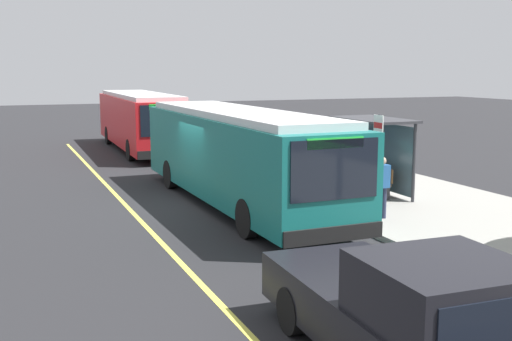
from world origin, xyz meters
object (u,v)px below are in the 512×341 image
(waiting_bench, at_px, (374,181))
(route_sign_post, at_px, (378,151))
(transit_bus_main, at_px, (238,153))
(transit_bus_second, at_px, (140,119))
(pedestrian_commuter, at_px, (382,183))
(pickup_truck, at_px, (409,317))

(waiting_bench, xyz_separation_m, route_sign_post, (2.36, -1.42, 1.32))
(transit_bus_main, height_order, waiting_bench, transit_bus_main)
(transit_bus_main, xyz_separation_m, waiting_bench, (0.94, 4.28, -0.98))
(transit_bus_second, relative_size, waiting_bench, 7.20)
(waiting_bench, distance_m, route_sign_post, 3.05)
(waiting_bench, height_order, pedestrian_commuter, pedestrian_commuter)
(transit_bus_second, xyz_separation_m, route_sign_post, (17.56, 2.82, 0.34))
(transit_bus_main, distance_m, transit_bus_second, 14.26)
(transit_bus_main, distance_m, pedestrian_commuter, 4.61)
(waiting_bench, distance_m, pedestrian_commuter, 3.15)
(pickup_truck, distance_m, route_sign_post, 9.15)
(transit_bus_main, distance_m, pickup_truck, 11.30)
(pickup_truck, xyz_separation_m, waiting_bench, (-10.20, 6.00, -0.22))
(waiting_bench, bearing_deg, transit_bus_main, -102.38)
(transit_bus_second, height_order, pickup_truck, transit_bus_second)
(transit_bus_second, height_order, route_sign_post, same)
(transit_bus_second, distance_m, pickup_truck, 25.47)
(pedestrian_commuter, bearing_deg, waiting_bench, 150.96)
(transit_bus_main, height_order, route_sign_post, same)
(transit_bus_main, height_order, pickup_truck, transit_bus_main)
(pickup_truck, relative_size, route_sign_post, 1.95)
(transit_bus_second, bearing_deg, transit_bus_main, -0.15)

